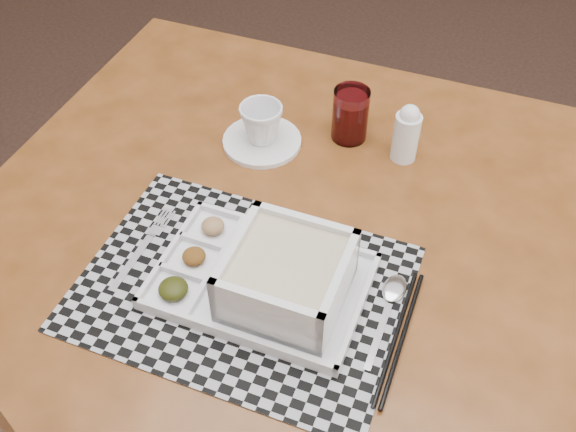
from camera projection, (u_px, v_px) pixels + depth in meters
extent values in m
plane|color=black|center=(301.00, 326.00, 1.90)|extent=(5.00, 5.00, 0.00)
cube|color=#4C280D|center=(279.00, 244.00, 1.08)|extent=(1.17, 1.17, 0.04)
cylinder|color=#4C280D|center=(184.00, 168.00, 1.80)|extent=(0.05, 0.05, 0.77)
cylinder|color=#4C280D|center=(539.00, 266.00, 1.56)|extent=(0.05, 0.05, 0.77)
cube|color=#4C280D|center=(357.00, 115.00, 1.42)|extent=(0.93, 0.11, 0.09)
cube|color=#4C280D|center=(57.00, 200.00, 1.24)|extent=(0.11, 0.93, 0.09)
cube|color=#4C280D|center=(553.00, 352.00, 1.01)|extent=(0.11, 0.93, 0.09)
cube|color=#9D9DA4|center=(242.00, 288.00, 0.99)|extent=(0.52, 0.40, 0.00)
cube|color=white|center=(261.00, 283.00, 0.99)|extent=(0.34, 0.25, 0.01)
cube|color=white|center=(286.00, 230.00, 1.05)|extent=(0.32, 0.04, 0.01)
cube|color=white|center=(232.00, 334.00, 0.91)|extent=(0.32, 0.04, 0.01)
cube|color=white|center=(170.00, 250.00, 1.02)|extent=(0.03, 0.22, 0.01)
cube|color=white|center=(359.00, 309.00, 0.94)|extent=(0.03, 0.22, 0.01)
cube|color=white|center=(216.00, 265.00, 1.00)|extent=(0.03, 0.20, 0.01)
cube|color=white|center=(182.00, 273.00, 0.98)|extent=(0.08, 0.01, 0.01)
cube|color=white|center=(202.00, 242.00, 1.03)|extent=(0.08, 0.01, 0.01)
ellipsoid|color=black|center=(173.00, 289.00, 0.96)|extent=(0.05, 0.05, 0.02)
ellipsoid|color=#49250C|center=(194.00, 256.00, 1.00)|extent=(0.04, 0.04, 0.02)
ellipsoid|color=brown|center=(213.00, 226.00, 1.05)|extent=(0.04, 0.04, 0.02)
cube|color=white|center=(287.00, 292.00, 0.96)|extent=(0.18, 0.18, 0.01)
cube|color=white|center=(305.00, 238.00, 0.98)|extent=(0.17, 0.03, 0.09)
cube|color=white|center=(266.00, 318.00, 0.88)|extent=(0.17, 0.03, 0.09)
cube|color=white|center=(238.00, 260.00, 0.95)|extent=(0.03, 0.17, 0.09)
cube|color=white|center=(338.00, 291.00, 0.91)|extent=(0.03, 0.17, 0.09)
cube|color=#BEB18D|center=(287.00, 277.00, 0.93)|extent=(0.16, 0.16, 0.08)
cube|color=silver|center=(133.00, 263.00, 1.02)|extent=(0.02, 0.12, 0.00)
cube|color=silver|center=(156.00, 231.00, 1.06)|extent=(0.02, 0.02, 0.00)
cube|color=silver|center=(160.00, 217.00, 1.09)|extent=(0.01, 0.04, 0.00)
cube|color=silver|center=(163.00, 218.00, 1.08)|extent=(0.01, 0.04, 0.00)
cube|color=silver|center=(166.00, 219.00, 1.08)|extent=(0.01, 0.04, 0.00)
cube|color=silver|center=(170.00, 220.00, 1.08)|extent=(0.01, 0.04, 0.00)
cube|color=silver|center=(378.00, 336.00, 0.92)|extent=(0.02, 0.12, 0.00)
ellipsoid|color=silver|center=(395.00, 288.00, 0.98)|extent=(0.04, 0.06, 0.01)
cylinder|color=black|center=(396.00, 335.00, 0.92)|extent=(0.03, 0.24, 0.01)
cylinder|color=black|center=(403.00, 338.00, 0.92)|extent=(0.03, 0.24, 0.01)
cylinder|color=white|center=(262.00, 141.00, 1.22)|extent=(0.15, 0.15, 0.01)
imported|color=white|center=(261.00, 123.00, 1.19)|extent=(0.10, 0.10, 0.08)
cylinder|color=white|center=(350.00, 115.00, 1.20)|extent=(0.07, 0.07, 0.10)
cylinder|color=#460508|center=(350.00, 119.00, 1.21)|extent=(0.06, 0.06, 0.08)
cylinder|color=white|center=(406.00, 137.00, 1.16)|extent=(0.05, 0.05, 0.09)
sphere|color=white|center=(410.00, 114.00, 1.12)|extent=(0.04, 0.04, 0.04)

